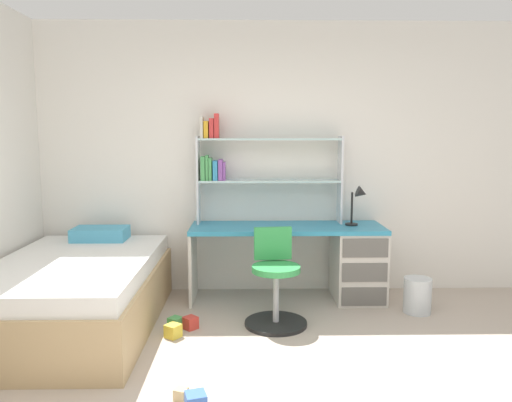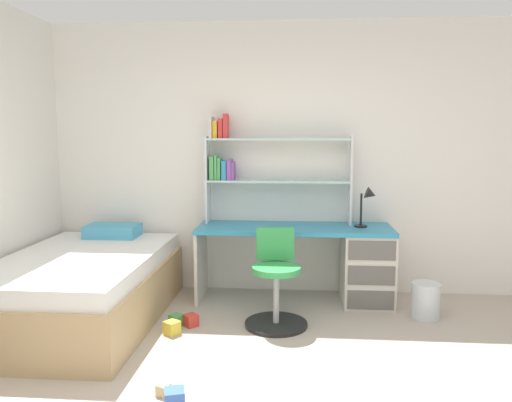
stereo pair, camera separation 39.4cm
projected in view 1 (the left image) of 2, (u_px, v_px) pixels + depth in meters
room_shell at (115, 168)px, 3.65m from camera, size 5.54×5.99×2.66m
desk at (337, 258)px, 4.76m from camera, size 1.82×0.59×0.72m
bookshelf_hutch at (248, 162)px, 4.81m from camera, size 1.40×0.22×1.06m
desk_lamp at (359, 199)px, 4.69m from camera, size 0.20×0.17×0.38m
swivel_chair at (275, 287)px, 4.14m from camera, size 0.52×0.52×0.79m
bed_platform at (76, 293)px, 4.05m from camera, size 1.25×2.00×0.70m
waste_bin at (417, 295)px, 4.42m from camera, size 0.24×0.24×0.31m
toy_block_green_0 at (175, 323)px, 4.06m from camera, size 0.13×0.13×0.10m
toy_block_red_1 at (190, 323)px, 4.06m from camera, size 0.14×0.14×0.10m
toy_block_natural_2 at (181, 394)px, 2.97m from camera, size 0.09×0.09×0.07m
toy_block_yellow_4 at (173, 331)px, 3.89m from camera, size 0.15×0.15×0.10m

